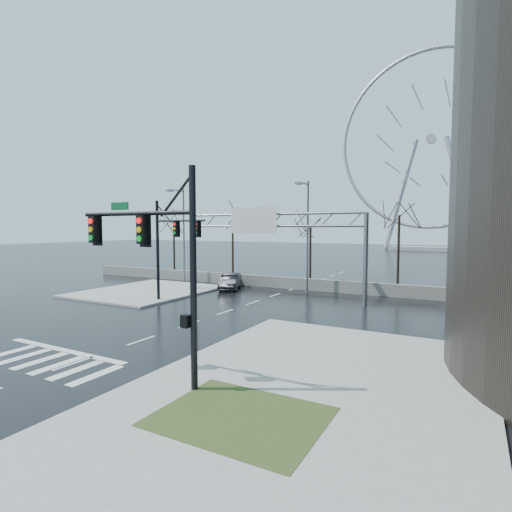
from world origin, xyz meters
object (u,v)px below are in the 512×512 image
Objects in this scene: sign_gantry at (266,236)px; ferris_wheel at (431,147)px; signal_mast_far at (168,241)px; car at (230,281)px; signal_mast_near at (162,255)px.

ferris_wheel reaches higher than sign_gantry.
ferris_wheel is at bearing 86.16° from sign_gantry.
ferris_wheel is (5.38, 80.04, 20.95)m from sign_gantry.
signal_mast_far is 1.72× the size of car.
signal_mast_near is 19.79m from sign_gantry.
car is (-10.38, 21.04, -4.11)m from signal_mast_near.
signal_mast_far is 0.49× the size of sign_gantry.
signal_mast_far is 9.03m from car.
sign_gantry reaches higher than car.
signal_mast_far is at bearing -132.47° from sign_gantry.
signal_mast_near is 17.03m from signal_mast_far.
car is (-4.87, 2.04, -4.42)m from sign_gantry.
signal_mast_far is 89.30m from ferris_wheel.
ferris_wheel reaches higher than signal_mast_near.
sign_gantry is at bearing -93.84° from ferris_wheel.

